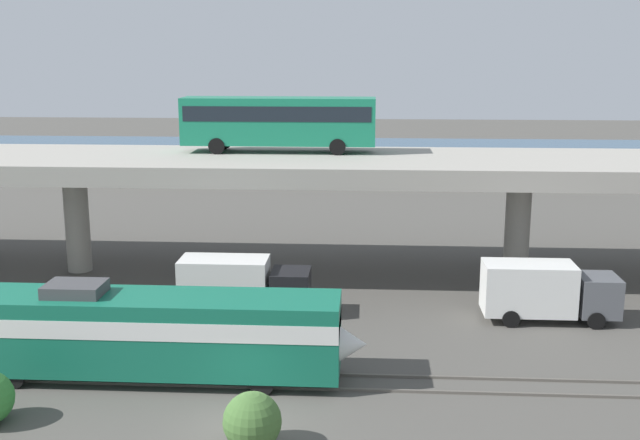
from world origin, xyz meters
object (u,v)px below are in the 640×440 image
Objects in this scene: service_truck_west at (546,290)px; parked_car_2 at (339,161)px; parked_car_5 at (114,159)px; parked_car_3 at (155,161)px; parked_car_0 at (490,161)px; parked_car_1 at (213,163)px; train_locomotive at (163,330)px; parked_car_4 at (351,158)px; service_truck_east at (241,285)px; parked_car_6 at (422,161)px; transit_bus_on_overpass at (279,119)px.

parked_car_2 is (-12.24, 42.57, 0.51)m from service_truck_west.
parked_car_3 is at bearing 166.58° from parked_car_5.
parked_car_0 is at bearing 2.98° from parked_car_3.
parked_car_5 is (-36.46, 42.63, 0.51)m from service_truck_west.
parked_car_1 is at bearing -6.83° from parked_car_3.
train_locomotive is 53.46m from parked_car_4.
train_locomotive is 3.86× the size of parked_car_2.
parked_car_6 is (12.26, 43.01, 0.51)m from service_truck_east.
parked_car_1 is 0.95× the size of parked_car_4.
service_truck_west is 47.95m from parked_car_1.
parked_car_0 is 40.20m from parked_car_5.
parked_car_0 is 15.99m from parked_car_2.
parked_car_2 is at bearing 3.17° from parked_car_3.
service_truck_west reaches higher than parked_car_3.
service_truck_east is 41.84m from parked_car_1.
service_truck_east is 44.73m from parked_car_6.
parked_car_3 is at bearing 3.17° from parked_car_2.
parked_car_2 is 8.78m from parked_car_6.
train_locomotive reaches higher than parked_car_1.
parked_car_1 is (-29.04, -2.61, 0.00)m from parked_car_0.
parked_car_5 is (-11.15, 1.90, 0.00)m from parked_car_1.
parked_car_3 is 0.94× the size of parked_car_4.
parked_car_3 is at bearing 127.36° from service_truck_west.
parked_car_1 is 14.85m from parked_car_4.
parked_car_0 is at bearing -177.44° from parked_car_6.
parked_car_0 is at bearing 65.81° from service_truck_east.
parked_car_4 is (-14.72, 1.35, 0.00)m from parked_car_0.
transit_bus_on_overpass is at bearing 123.30° from parked_car_5.
parked_car_3 is 4.92m from parked_car_5.
service_truck_east is at bearing -95.95° from transit_bus_on_overpass.
transit_bus_on_overpass reaches higher than train_locomotive.
parked_car_4 is 1.09× the size of parked_car_6.
parked_car_1 and parked_car_2 have the same top height.
parked_car_3 is at bearing -177.02° from parked_car_0.
parked_car_1 is at bearing 98.83° from train_locomotive.
parked_car_1 is (-7.62, 49.08, -0.05)m from train_locomotive.
parked_car_1 is at bearing 103.22° from service_truck_east.
parked_car_3 is at bearing 111.01° from service_truck_east.
service_truck_east is at bearing -68.99° from parked_car_3.
service_truck_west is (17.68, 8.35, -0.55)m from train_locomotive.
transit_bus_on_overpass is 33.89m from parked_car_2.
parked_car_6 is (8.77, 0.45, -0.00)m from parked_car_2.
parked_car_2 is (5.44, 50.92, -0.05)m from train_locomotive.
parked_car_1 and parked_car_5 have the same top height.
parked_car_6 is at bearing -179.34° from parked_car_5.
parked_car_3 and parked_car_5 have the same top height.
parked_car_0 is 0.98× the size of parked_car_6.
parked_car_1 is 6.41m from parked_car_3.
parked_car_5 is (-20.72, 42.63, 0.51)m from service_truck_east.
service_truck_west is at bearing 130.54° from parked_car_5.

